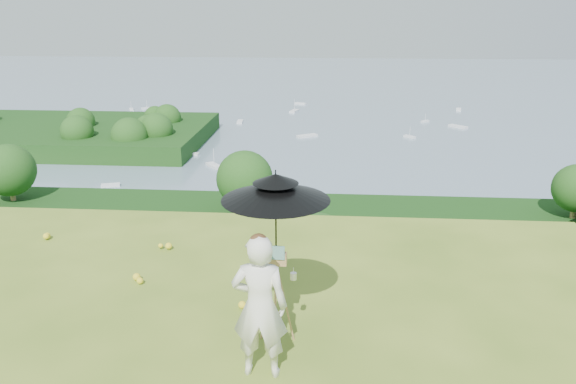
# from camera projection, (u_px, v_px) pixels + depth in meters

# --- Properties ---
(shoreline_tier) EXTENTS (170.00, 28.00, 8.00)m
(shoreline_tier) POSITION_uv_depth(u_px,v_px,m) (313.00, 278.00, 87.58)
(shoreline_tier) COLOR #6C6656
(shoreline_tier) RESTS_ON bay_water
(bay_water) EXTENTS (700.00, 700.00, 0.00)m
(bay_water) POSITION_uv_depth(u_px,v_px,m) (326.00, 101.00, 243.29)
(bay_water) COLOR slate
(bay_water) RESTS_ON ground
(peninsula) EXTENTS (90.00, 60.00, 12.00)m
(peninsula) POSITION_uv_depth(u_px,v_px,m) (70.00, 126.00, 166.53)
(peninsula) COLOR #10380F
(peninsula) RESTS_ON bay_water
(slope_trees) EXTENTS (110.00, 50.00, 6.00)m
(slope_trees) POSITION_uv_depth(u_px,v_px,m) (300.00, 270.00, 43.13)
(slope_trees) COLOR #1F4414
(slope_trees) RESTS_ON forest_slope
(harbor_town) EXTENTS (110.00, 22.00, 5.00)m
(harbor_town) POSITION_uv_depth(u_px,v_px,m) (314.00, 240.00, 85.55)
(harbor_town) COLOR silver
(harbor_town) RESTS_ON shoreline_tier
(moored_boats) EXTENTS (140.00, 140.00, 0.70)m
(moored_boats) POSITION_uv_depth(u_px,v_px,m) (281.00, 140.00, 169.22)
(moored_boats) COLOR silver
(moored_boats) RESTS_ON bay_water
(painter) EXTENTS (0.65, 0.43, 1.78)m
(painter) POSITION_uv_depth(u_px,v_px,m) (260.00, 307.00, 6.43)
(painter) COLOR white
(painter) RESTS_ON ground
(field_easel) EXTENTS (0.56, 0.56, 1.42)m
(field_easel) POSITION_uv_depth(u_px,v_px,m) (276.00, 296.00, 7.04)
(field_easel) COLOR #9E6242
(field_easel) RESTS_ON ground
(sun_umbrella) EXTENTS (1.46, 1.46, 1.18)m
(sun_umbrella) POSITION_uv_depth(u_px,v_px,m) (276.00, 217.00, 6.75)
(sun_umbrella) COLOR black
(sun_umbrella) RESTS_ON field_easel
(painter_cap) EXTENTS (0.22, 0.26, 0.10)m
(painter_cap) POSITION_uv_depth(u_px,v_px,m) (258.00, 239.00, 6.17)
(painter_cap) COLOR #C46B79
(painter_cap) RESTS_ON painter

